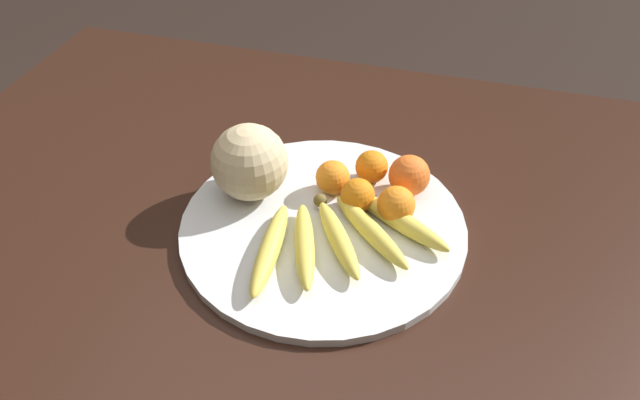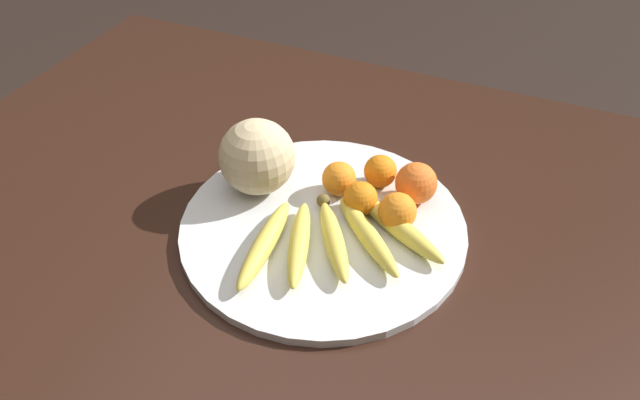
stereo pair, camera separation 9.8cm
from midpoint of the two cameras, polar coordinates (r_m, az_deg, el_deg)
The scene contains 10 objects.
kitchen_table at distance 1.08m, azimuth 2.88°, elevation -5.94°, with size 1.59×1.13×0.74m.
fruit_bowl at distance 1.02m, azimuth 2.76°, elevation -2.54°, with size 0.47×0.47×0.02m.
melon at distance 1.05m, azimuth -3.11°, elevation 3.86°, with size 0.13×0.13×0.13m.
banana_bunch at distance 0.97m, azimuth 4.12°, elevation -3.56°, with size 0.30×0.28×0.03m.
orange_front_left at distance 1.08m, azimuth 8.14°, elevation 2.52°, with size 0.06×0.06×0.06m.
orange_front_right at distance 1.02m, azimuth 6.47°, elevation 0.02°, with size 0.06×0.06×0.06m.
orange_mid_center at distance 1.00m, azimuth 9.88°, elevation -1.16°, with size 0.06×0.06×0.06m.
orange_back_left at distance 1.06m, azimuth 11.43°, elevation 1.41°, with size 0.07×0.07×0.07m.
orange_back_right at distance 1.06m, azimuth 4.41°, elevation 1.85°, with size 0.06×0.06×0.06m.
produce_tag at distance 1.07m, azimuth 5.95°, elevation 0.25°, with size 0.09×0.04×0.00m.
Camera 2 is at (-0.29, 0.69, 1.45)m, focal length 35.00 mm.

